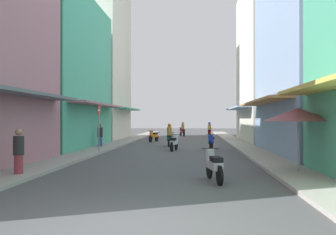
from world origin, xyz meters
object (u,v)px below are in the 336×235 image
at_px(vendor_umbrella, 298,115).
at_px(street_sign_no_entry, 99,122).
at_px(motorbike_maroon, 182,130).
at_px(motorbike_blue, 211,141).
at_px(motorbike_white, 174,142).
at_px(motorbike_silver, 214,165).
at_px(pedestrian_midway, 100,136).
at_px(motorbike_orange, 153,136).
at_px(motorbike_green, 170,136).
at_px(motorbike_red, 210,130).
at_px(pedestrian_crossing, 19,153).

bearing_deg(vendor_umbrella, street_sign_no_entry, 142.86).
bearing_deg(motorbike_maroon, street_sign_no_entry, -100.78).
height_order(motorbike_blue, motorbike_white, same).
xyz_separation_m(motorbike_maroon, vendor_umbrella, (4.83, -26.57, 1.32)).
xyz_separation_m(motorbike_silver, pedestrian_midway, (-6.68, 11.75, 0.29)).
height_order(motorbike_silver, pedestrian_midway, pedestrian_midway).
relative_size(motorbike_white, motorbike_orange, 1.03).
bearing_deg(motorbike_maroon, motorbike_green, -91.45).
bearing_deg(motorbike_red, motorbike_blue, -91.98).
relative_size(motorbike_silver, pedestrian_midway, 1.13).
xyz_separation_m(motorbike_white, vendor_umbrella, (4.69, -8.81, 1.52)).
xyz_separation_m(motorbike_maroon, pedestrian_midway, (-4.75, -16.31, 0.09)).
height_order(motorbike_orange, pedestrian_crossing, pedestrian_crossing).
bearing_deg(motorbike_green, pedestrian_midway, -157.31).
distance_m(motorbike_maroon, motorbike_blue, 17.08).
distance_m(motorbike_silver, pedestrian_midway, 13.52).
bearing_deg(vendor_umbrella, pedestrian_crossing, -172.26).
relative_size(motorbike_silver, motorbike_green, 0.99).
height_order(motorbike_maroon, vendor_umbrella, vendor_umbrella).
distance_m(motorbike_maroon, motorbike_green, 14.49).
distance_m(motorbike_maroon, motorbike_silver, 28.13).
xyz_separation_m(motorbike_silver, motorbike_red, (0.96, 26.20, 0.20)).
height_order(motorbike_blue, motorbike_green, motorbike_green).
relative_size(vendor_umbrella, street_sign_no_entry, 0.88).
relative_size(motorbike_white, motorbike_green, 0.99).
relative_size(motorbike_blue, street_sign_no_entry, 0.68).
bearing_deg(vendor_umbrella, motorbike_blue, 104.34).
bearing_deg(motorbike_green, motorbike_orange, 109.97).
xyz_separation_m(motorbike_blue, pedestrian_crossing, (-6.66, -10.89, 0.28)).
relative_size(motorbike_maroon, pedestrian_midway, 1.10).
height_order(motorbike_silver, street_sign_no_entry, street_sign_no_entry).
distance_m(motorbike_green, street_sign_no_entry, 6.61).
height_order(motorbike_maroon, motorbike_blue, motorbike_maroon).
xyz_separation_m(vendor_umbrella, street_sign_no_entry, (-8.64, 6.54, -0.31)).
relative_size(motorbike_red, motorbike_green, 1.00).
distance_m(motorbike_silver, vendor_umbrella, 3.60).
xyz_separation_m(motorbike_orange, vendor_umbrella, (6.86, -16.68, 1.52)).
height_order(motorbike_green, pedestrian_midway, pedestrian_midway).
bearing_deg(pedestrian_crossing, motorbike_white, 66.18).
height_order(motorbike_blue, pedestrian_crossing, pedestrian_crossing).
xyz_separation_m(motorbike_blue, motorbike_white, (-2.22, -0.85, 0.00)).
xyz_separation_m(motorbike_blue, motorbike_red, (0.52, 15.05, 0.20)).
xyz_separation_m(motorbike_blue, motorbike_silver, (-0.44, -11.15, 0.00)).
distance_m(motorbike_blue, motorbike_green, 3.66).
relative_size(motorbike_maroon, street_sign_no_entry, 0.66).
distance_m(pedestrian_crossing, street_sign_no_entry, 7.86).
xyz_separation_m(motorbike_red, motorbike_orange, (-4.92, -8.02, -0.20)).
relative_size(motorbike_maroon, vendor_umbrella, 0.75).
xyz_separation_m(motorbike_red, vendor_umbrella, (1.95, -24.70, 1.32)).
xyz_separation_m(motorbike_silver, motorbike_orange, (-3.96, 18.18, 0.00)).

